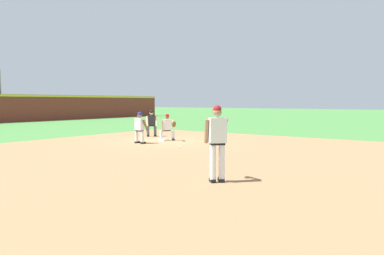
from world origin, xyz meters
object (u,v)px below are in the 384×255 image
(pitcher, at_px, (218,139))
(first_baseman, at_px, (168,126))
(first_base_bag, at_px, (163,140))
(umpire, at_px, (152,122))
(baserunner, at_px, (140,126))
(baseball, at_px, (180,147))

(pitcher, height_order, first_baseman, pitcher)
(first_base_bag, relative_size, umpire, 0.26)
(pitcher, relative_size, baserunner, 1.27)
(first_baseman, bearing_deg, first_base_bag, 149.48)
(first_base_bag, bearing_deg, baseball, -126.21)
(first_base_bag, bearing_deg, umpire, 55.87)
(first_baseman, height_order, baserunner, baserunner)
(pitcher, height_order, umpire, pitcher)
(pitcher, xyz_separation_m, first_baseman, (6.68, 7.05, -0.33))
(baseball, bearing_deg, baserunner, 86.26)
(baseball, distance_m, first_baseman, 3.01)
(baserunner, bearing_deg, first_baseman, -7.52)
(baseball, xyz_separation_m, first_baseman, (1.91, 2.22, 0.69))
(pitcher, distance_m, umpire, 12.03)
(baseball, height_order, first_baseman, first_baseman)
(first_base_bag, xyz_separation_m, baserunner, (-1.55, 0.11, 0.75))
(baseball, bearing_deg, pitcher, -134.62)
(baseball, relative_size, umpire, 0.05)
(first_base_bag, relative_size, baseball, 5.14)
(baseball, relative_size, pitcher, 0.04)
(pitcher, bearing_deg, first_base_bag, 47.89)
(first_base_bag, relative_size, pitcher, 0.20)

